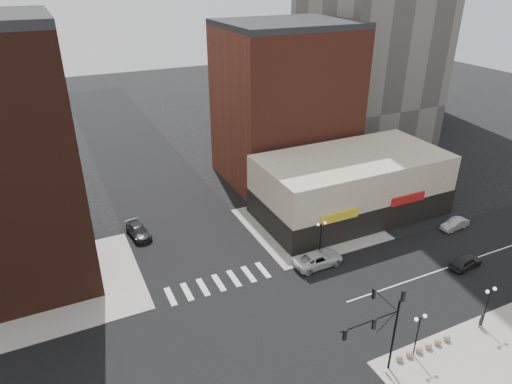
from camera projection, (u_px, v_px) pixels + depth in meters
ground at (253, 334)px, 40.36m from camera, size 240.00×240.00×0.00m
road_ew at (253, 334)px, 40.35m from camera, size 200.00×14.00×0.02m
road_ns at (253, 334)px, 40.35m from camera, size 14.00×200.00×0.02m
sidewalk_nw at (64, 285)px, 46.49m from camera, size 15.00×15.00×0.12m
sidewalk_ne at (308, 224)px, 57.67m from camera, size 15.00×15.00×0.12m
building_ne_midrise at (285, 106)px, 66.73m from camera, size 18.00×15.00×22.00m
building_ne_row at (350, 190)px, 59.15m from camera, size 24.20×12.20×8.00m
traffic_signal at (383, 322)px, 34.62m from camera, size 5.59×3.09×7.77m
street_lamp_se_a at (419, 326)px, 36.67m from camera, size 1.22×0.32×4.16m
street_lamp_se_b at (489, 298)px, 39.75m from camera, size 1.22×0.32×4.16m
street_lamp_ne at (321, 230)px, 50.02m from camera, size 1.22×0.32×4.16m
bollard_row at (424, 348)px, 38.37m from camera, size 5.85×0.60×0.60m
white_suv at (318, 259)px, 49.46m from camera, size 5.68×2.72×1.56m
dark_sedan_east at (466, 262)px, 49.12m from camera, size 4.26×2.09×1.40m
silver_sedan at (455, 224)px, 56.46m from camera, size 4.00×1.66×1.29m
dark_sedan_north at (138, 231)px, 54.80m from camera, size 2.61×5.11×1.42m
pedestrian at (481, 320)px, 40.72m from camera, size 0.66×0.59×1.51m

